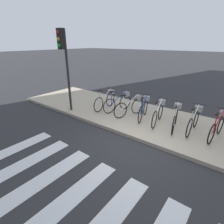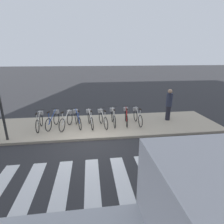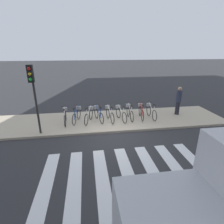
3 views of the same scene
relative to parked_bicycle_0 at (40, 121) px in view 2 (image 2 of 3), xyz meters
The scene contains 12 objects.
ground_plane 2.95m from the parked_bicycle_0, 30.00° to the right, with size 120.00×120.00×0.00m, color #2D2D30.
sidewalk 2.56m from the parked_bicycle_0, ahead, with size 13.65×3.19×0.12m.
parked_bicycle_0 is the anchor object (origin of this frame).
parked_bicycle_1 0.65m from the parked_bicycle_0, 11.58° to the left, with size 0.55×1.49×0.94m.
parked_bicycle_2 1.33m from the parked_bicycle_0, ahead, with size 0.62×1.46×0.94m.
parked_bicycle_3 1.85m from the parked_bicycle_0, ahead, with size 0.56×1.49×0.94m.
parked_bicycle_4 2.50m from the parked_bicycle_0, ahead, with size 0.46×1.52×0.94m.
parked_bicycle_5 3.15m from the parked_bicycle_0, ahead, with size 0.51×1.50×0.94m.
parked_bicycle_6 3.72m from the parked_bicycle_0, ahead, with size 0.46×1.53×0.94m.
parked_bicycle_7 4.43m from the parked_bicycle_0, ahead, with size 0.46×1.52×0.94m.
parked_bicycle_8 5.03m from the parked_bicycle_0, ahead, with size 0.46×1.53×0.94m.
pedestrian 6.92m from the parked_bicycle_0, ahead, with size 0.34×0.34×1.77m.
Camera 2 is at (0.04, -7.08, 3.62)m, focal length 28.00 mm.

